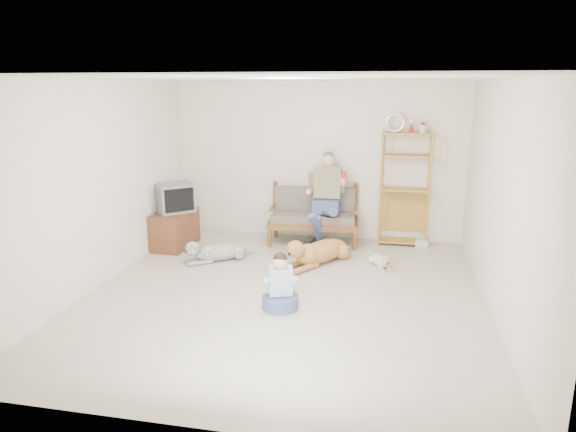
% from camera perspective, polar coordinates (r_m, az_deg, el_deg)
% --- Properties ---
extents(floor, '(5.50, 5.50, 0.00)m').
position_cam_1_polar(floor, '(6.70, -0.28, -8.72)').
color(floor, beige).
rests_on(floor, ground).
extents(ceiling, '(5.50, 5.50, 0.00)m').
position_cam_1_polar(ceiling, '(6.16, -0.31, 15.06)').
color(ceiling, white).
rests_on(ceiling, ground).
extents(wall_back, '(5.00, 0.00, 5.00)m').
position_cam_1_polar(wall_back, '(8.96, 3.29, 6.13)').
color(wall_back, silver).
rests_on(wall_back, ground).
extents(wall_front, '(5.00, 0.00, 5.00)m').
position_cam_1_polar(wall_front, '(3.74, -8.90, -5.70)').
color(wall_front, silver).
rests_on(wall_front, ground).
extents(wall_left, '(0.00, 5.50, 5.50)m').
position_cam_1_polar(wall_left, '(7.22, -20.16, 3.30)').
color(wall_left, silver).
rests_on(wall_left, ground).
extents(wall_right, '(0.00, 5.50, 5.50)m').
position_cam_1_polar(wall_right, '(6.29, 22.61, 1.56)').
color(wall_right, silver).
rests_on(wall_right, ground).
extents(loveseat, '(1.55, 0.81, 0.95)m').
position_cam_1_polar(loveseat, '(8.75, 2.92, 0.16)').
color(loveseat, brown).
rests_on(loveseat, ground).
extents(man, '(0.59, 0.85, 1.37)m').
position_cam_1_polar(man, '(8.46, 4.02, 1.28)').
color(man, '#44537D').
rests_on(man, loveseat).
extents(etagere, '(0.84, 0.37, 2.19)m').
position_cam_1_polar(etagere, '(8.75, 12.81, 3.05)').
color(etagere, '#B78639').
rests_on(etagere, ground).
extents(book_stack, '(0.23, 0.18, 0.13)m').
position_cam_1_polar(book_stack, '(8.85, 14.68, -2.95)').
color(book_stack, silver).
rests_on(book_stack, ground).
extents(tv_stand, '(0.55, 0.93, 0.60)m').
position_cam_1_polar(tv_stand, '(8.74, -12.50, -1.44)').
color(tv_stand, brown).
rests_on(tv_stand, ground).
extents(crt_tv, '(0.72, 0.72, 0.47)m').
position_cam_1_polar(crt_tv, '(8.61, -12.47, 2.00)').
color(crt_tv, slate).
rests_on(crt_tv, tv_stand).
extents(wall_outlet, '(0.12, 0.02, 0.08)m').
position_cam_1_polar(wall_outlet, '(9.41, -4.37, -0.02)').
color(wall_outlet, white).
rests_on(wall_outlet, ground).
extents(golden_retriever, '(0.94, 1.33, 0.46)m').
position_cam_1_polar(golden_retriever, '(7.75, 3.21, -4.00)').
color(golden_retriever, '#C58244').
rests_on(golden_retriever, ground).
extents(shaggy_dog, '(0.97, 0.82, 0.36)m').
position_cam_1_polar(shaggy_dog, '(7.95, -8.09, -3.98)').
color(shaggy_dog, white).
rests_on(shaggy_dog, ground).
extents(terrier, '(0.34, 0.56, 0.23)m').
position_cam_1_polar(terrier, '(7.75, 10.32, -4.94)').
color(terrier, silver).
rests_on(terrier, ground).
extents(child, '(0.44, 0.44, 0.70)m').
position_cam_1_polar(child, '(6.23, -0.86, -8.03)').
color(child, '#44537D').
rests_on(child, ground).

